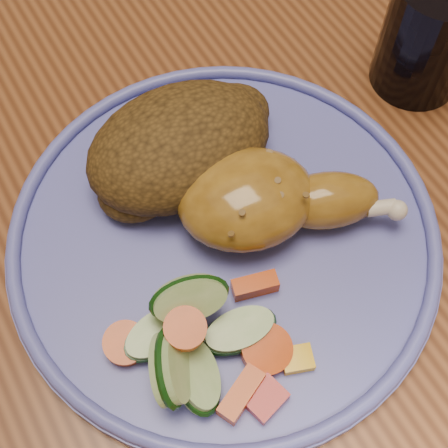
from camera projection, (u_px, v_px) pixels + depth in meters
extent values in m
plane|color=#4F2C1B|center=(199.00, 357.00, 1.17)|extent=(4.00, 4.00, 0.00)
cube|color=brown|center=(169.00, 113.00, 0.52)|extent=(0.90, 1.40, 0.04)
cylinder|color=#4C2D16|center=(3.00, 196.00, 1.10)|extent=(0.04, 0.04, 0.41)
cylinder|color=#4C2D16|center=(183.00, 114.00, 1.18)|extent=(0.04, 0.04, 0.41)
cylinder|color=#565AB1|center=(224.00, 238.00, 0.44)|extent=(0.30, 0.30, 0.01)
torus|color=#565AB1|center=(224.00, 231.00, 0.43)|extent=(0.30, 0.30, 0.01)
ellipsoid|color=olive|center=(246.00, 199.00, 0.42)|extent=(0.11, 0.10, 0.05)
ellipsoid|color=olive|center=(326.00, 200.00, 0.43)|extent=(0.08, 0.07, 0.04)
sphere|color=beige|center=(397.00, 210.00, 0.42)|extent=(0.01, 0.01, 0.01)
ellipsoid|color=#4C3413|center=(179.00, 146.00, 0.44)|extent=(0.14, 0.10, 0.06)
ellipsoid|color=#4C3413|center=(226.00, 117.00, 0.46)|extent=(0.07, 0.05, 0.04)
ellipsoid|color=#4C3413|center=(137.00, 189.00, 0.44)|extent=(0.06, 0.05, 0.03)
cube|color=#A50A05|center=(265.00, 399.00, 0.38)|extent=(0.03, 0.02, 0.01)
cube|color=#E5A507|center=(297.00, 359.00, 0.39)|extent=(0.02, 0.02, 0.01)
cylinder|color=#DF4107|center=(266.00, 349.00, 0.39)|extent=(0.03, 0.03, 0.02)
cube|color=#DF4107|center=(241.00, 394.00, 0.38)|extent=(0.04, 0.03, 0.01)
cylinder|color=#DF4107|center=(185.00, 329.00, 0.37)|extent=(0.03, 0.03, 0.02)
cube|color=#DF4107|center=(255.00, 285.00, 0.41)|extent=(0.03, 0.02, 0.01)
cylinder|color=#DF4107|center=(125.00, 343.00, 0.39)|extent=(0.03, 0.03, 0.02)
cylinder|color=#ADC681|center=(171.00, 367.00, 0.37)|extent=(0.05, 0.06, 0.05)
cylinder|color=#ADC681|center=(196.00, 376.00, 0.38)|extent=(0.06, 0.06, 0.03)
cylinder|color=#ADC681|center=(158.00, 333.00, 0.39)|extent=(0.05, 0.05, 0.02)
cylinder|color=#ADC681|center=(189.00, 298.00, 0.38)|extent=(0.05, 0.05, 0.04)
cylinder|color=#ADC681|center=(239.00, 331.00, 0.39)|extent=(0.05, 0.05, 0.02)
cylinder|color=black|center=(429.00, 35.00, 0.48)|extent=(0.07, 0.07, 0.10)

